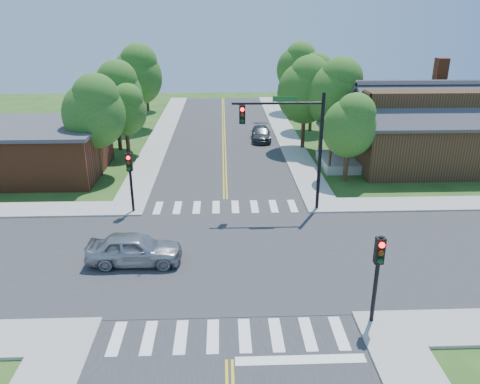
{
  "coord_description": "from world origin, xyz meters",
  "views": [
    {
      "loc": [
        -0.13,
        -20.65,
        11.48
      ],
      "look_at": [
        0.78,
        3.18,
        2.2
      ],
      "focal_mm": 35.0,
      "sensor_mm": 36.0,
      "label": 1
    }
  ],
  "objects_px": {
    "signal_pole_nw": "(130,171)",
    "signal_mast_ne": "(293,133)",
    "signal_pole_se": "(378,264)",
    "car_dgrey": "(261,134)",
    "car_silver": "(134,249)",
    "house_ne": "(420,124)"
  },
  "relations": [
    {
      "from": "signal_pole_nw",
      "to": "house_ne",
      "type": "height_order",
      "value": "house_ne"
    },
    {
      "from": "signal_pole_nw",
      "to": "house_ne",
      "type": "distance_m",
      "value": 22.45
    },
    {
      "from": "signal_mast_ne",
      "to": "car_silver",
      "type": "height_order",
      "value": "signal_mast_ne"
    },
    {
      "from": "signal_pole_nw",
      "to": "signal_mast_ne",
      "type": "bearing_deg",
      "value": 0.07
    },
    {
      "from": "house_ne",
      "to": "car_silver",
      "type": "bearing_deg",
      "value": -142.86
    },
    {
      "from": "car_silver",
      "to": "car_dgrey",
      "type": "relative_size",
      "value": 1.05
    },
    {
      "from": "signal_mast_ne",
      "to": "signal_pole_nw",
      "type": "distance_m",
      "value": 9.76
    },
    {
      "from": "signal_mast_ne",
      "to": "signal_pole_se",
      "type": "distance_m",
      "value": 11.55
    },
    {
      "from": "signal_mast_ne",
      "to": "car_silver",
      "type": "bearing_deg",
      "value": -143.61
    },
    {
      "from": "signal_pole_nw",
      "to": "car_silver",
      "type": "bearing_deg",
      "value": -79.29
    },
    {
      "from": "signal_mast_ne",
      "to": "car_silver",
      "type": "distance_m",
      "value": 11.15
    },
    {
      "from": "signal_pole_nw",
      "to": "car_silver",
      "type": "height_order",
      "value": "signal_pole_nw"
    },
    {
      "from": "car_silver",
      "to": "car_dgrey",
      "type": "distance_m",
      "value": 24.13
    },
    {
      "from": "car_silver",
      "to": "car_dgrey",
      "type": "height_order",
      "value": "car_silver"
    },
    {
      "from": "car_dgrey",
      "to": "car_silver",
      "type": "bearing_deg",
      "value": -107.09
    },
    {
      "from": "signal_pole_se",
      "to": "car_dgrey",
      "type": "bearing_deg",
      "value": 94.31
    },
    {
      "from": "signal_pole_nw",
      "to": "car_silver",
      "type": "relative_size",
      "value": 0.83
    },
    {
      "from": "signal_mast_ne",
      "to": "signal_pole_se",
      "type": "bearing_deg",
      "value": -81.44
    },
    {
      "from": "signal_mast_ne",
      "to": "car_dgrey",
      "type": "relative_size",
      "value": 1.65
    },
    {
      "from": "signal_mast_ne",
      "to": "house_ne",
      "type": "xyz_separation_m",
      "value": [
        11.19,
        8.65,
        -1.52
      ]
    },
    {
      "from": "signal_mast_ne",
      "to": "signal_pole_nw",
      "type": "height_order",
      "value": "signal_mast_ne"
    },
    {
      "from": "signal_pole_se",
      "to": "car_dgrey",
      "type": "height_order",
      "value": "signal_pole_se"
    }
  ]
}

